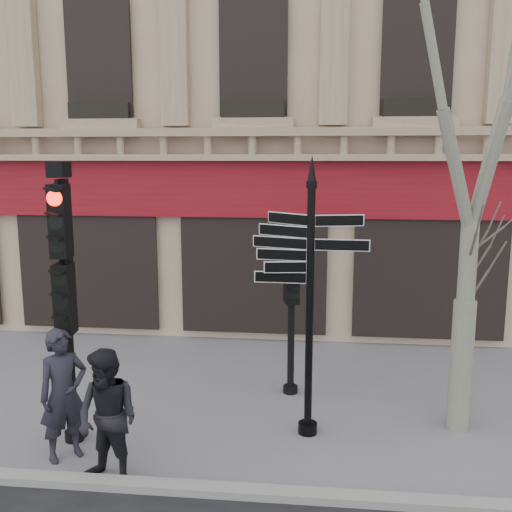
# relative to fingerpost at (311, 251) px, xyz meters

# --- Properties ---
(ground) EXTENTS (80.00, 80.00, 0.00)m
(ground) POSITION_rel_fingerpost_xyz_m (-1.36, -0.40, -2.93)
(ground) COLOR slate
(ground) RESTS_ON ground
(kerb) EXTENTS (80.00, 0.25, 0.12)m
(kerb) POSITION_rel_fingerpost_xyz_m (-1.36, -1.80, -2.87)
(kerb) COLOR gray
(kerb) RESTS_ON ground
(building) EXTENTS (28.00, 15.52, 18.00)m
(building) POSITION_rel_fingerpost_xyz_m (-1.36, 12.08, 6.06)
(building) COLOR tan
(building) RESTS_ON ground
(fingerpost) EXTENTS (2.17, 2.17, 4.36)m
(fingerpost) POSITION_rel_fingerpost_xyz_m (0.00, 0.00, 0.00)
(fingerpost) COLOR black
(fingerpost) RESTS_ON ground
(traffic_signal_main) EXTENTS (0.50, 0.38, 4.25)m
(traffic_signal_main) POSITION_rel_fingerpost_xyz_m (-3.58, -0.61, -0.24)
(traffic_signal_main) COLOR black
(traffic_signal_main) RESTS_ON ground
(traffic_signal_secondary) EXTENTS (0.54, 0.44, 2.80)m
(traffic_signal_secondary) POSITION_rel_fingerpost_xyz_m (-0.35, 1.54, -0.98)
(traffic_signal_secondary) COLOR black
(traffic_signal_secondary) RESTS_ON ground
(plane_tree) EXTENTS (3.09, 3.09, 8.21)m
(plane_tree) POSITION_rel_fingerpost_xyz_m (2.40, 0.42, 2.83)
(plane_tree) COLOR gray
(plane_tree) RESTS_ON ground
(pedestrian_a) EXTENTS (0.83, 0.83, 1.94)m
(pedestrian_a) POSITION_rel_fingerpost_xyz_m (-3.48, -1.12, -1.96)
(pedestrian_a) COLOR black
(pedestrian_a) RESTS_ON ground
(pedestrian_b) EXTENTS (1.09, 0.97, 1.86)m
(pedestrian_b) POSITION_rel_fingerpost_xyz_m (-2.60, -1.70, -2.00)
(pedestrian_b) COLOR black
(pedestrian_b) RESTS_ON ground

